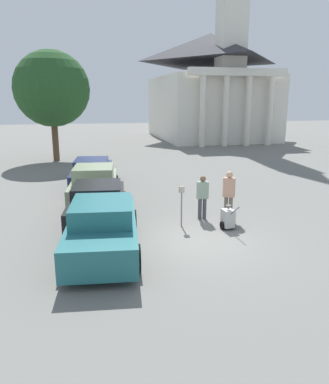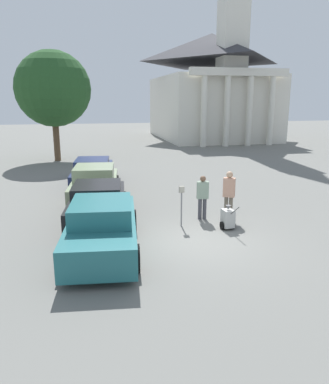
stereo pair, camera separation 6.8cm
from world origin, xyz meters
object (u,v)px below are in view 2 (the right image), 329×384
at_px(equipment_cart, 228,218).
at_px(church, 212,83).
at_px(person_supervisor, 229,192).
at_px(parked_car_black, 98,202).
at_px(parking_meter, 182,199).
at_px(person_worker, 203,195).
at_px(parked_car_sage, 95,184).
at_px(parked_car_navy, 93,172).
at_px(parked_car_teal, 102,227).

bearing_deg(equipment_cart, church, 68.10).
bearing_deg(person_supervisor, parked_car_black, 16.60).
xyz_separation_m(parking_meter, person_worker, (0.95, 0.60, -0.06)).
xyz_separation_m(parked_car_sage, church, (13.87, 24.52, 5.32)).
height_order(parked_car_sage, parking_meter, parked_car_sage).
height_order(parked_car_navy, parking_meter, parking_meter).
distance_m(parking_meter, person_supervisor, 1.88).
xyz_separation_m(parked_car_teal, person_worker, (3.75, 2.24, 0.21)).
relative_size(parked_car_black, person_worker, 3.04).
bearing_deg(parked_car_black, person_worker, -5.39).
distance_m(parked_car_sage, equipment_cart, 6.62).
xyz_separation_m(parked_car_black, person_worker, (3.75, -0.78, 0.28)).
relative_size(parked_car_sage, church, 0.21).
bearing_deg(parked_car_sage, parked_car_black, -83.64).
distance_m(equipment_cart, church, 31.60).
height_order(parked_car_sage, church, church).
distance_m(parked_car_black, parked_car_sage, 3.04).
bearing_deg(parked_car_teal, parking_meter, 36.69).
xyz_separation_m(parked_car_sage, parking_meter, (2.80, -4.41, 0.30)).
xyz_separation_m(parked_car_navy, church, (13.87, 21.61, 5.37)).
relative_size(parked_car_teal, parked_car_sage, 1.02).
xyz_separation_m(parked_car_black, parked_car_navy, (-0.00, 5.95, -0.00)).
relative_size(parked_car_black, equipment_cart, 4.99).
relative_size(parked_car_navy, parking_meter, 3.61).
bearing_deg(parked_car_navy, person_supervisor, -50.15).
height_order(parked_car_teal, parking_meter, parked_car_teal).
xyz_separation_m(parked_car_sage, person_worker, (3.75, -3.82, 0.23)).
distance_m(parked_car_black, parking_meter, 3.14).
relative_size(parked_car_teal, person_supervisor, 2.82).
xyz_separation_m(parking_meter, church, (11.07, 28.94, 5.03)).
bearing_deg(equipment_cart, parked_car_teal, -170.74).
height_order(parked_car_sage, person_supervisor, person_supervisor).
height_order(parked_car_teal, parked_car_black, parked_car_teal).
relative_size(equipment_cart, church, 0.04).
bearing_deg(parking_meter, person_worker, 31.98).
xyz_separation_m(parking_meter, person_supervisor, (1.85, 0.30, 0.05)).
xyz_separation_m(parked_car_teal, parked_car_sage, (-0.00, 6.05, -0.03)).
relative_size(parked_car_teal, parked_car_navy, 0.99).
relative_size(parked_car_black, parked_car_navy, 0.96).
distance_m(parked_car_black, person_supervisor, 4.79).
distance_m(parked_car_sage, person_supervisor, 6.22).
xyz_separation_m(parked_car_sage, person_supervisor, (4.65, -4.12, 0.35)).
relative_size(parked_car_navy, person_supervisor, 2.84).
bearing_deg(equipment_cart, parked_car_navy, 114.28).
bearing_deg(parked_car_black, parked_car_sage, 96.36).
bearing_deg(parking_meter, equipment_cart, -23.50).
xyz_separation_m(parked_car_black, church, (13.87, 27.56, 5.37)).
relative_size(parked_car_navy, equipment_cart, 5.18).
bearing_deg(church, parking_meter, -110.93).
bearing_deg(parked_car_teal, person_worker, 37.11).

